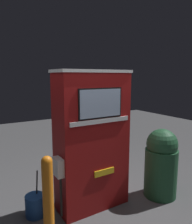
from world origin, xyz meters
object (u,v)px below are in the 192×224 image
at_px(gas_pump, 92,140).
at_px(trash_bin, 161,162).
at_px(squeegee_bucket, 35,205).
at_px(safety_bollard, 48,202).

bearing_deg(gas_pump, trash_bin, -17.43).
bearing_deg(squeegee_bucket, trash_bin, -15.76).
xyz_separation_m(gas_pump, safety_bollard, (-0.84, -0.48, -0.44)).
height_order(gas_pump, safety_bollard, gas_pump).
bearing_deg(squeegee_bucket, safety_bollard, -92.66).
height_order(gas_pump, squeegee_bucket, gas_pump).
bearing_deg(trash_bin, squeegee_bucket, 164.24).
xyz_separation_m(gas_pump, trash_bin, (1.09, -0.34, -0.45)).
distance_m(gas_pump, safety_bollard, 1.07).
relative_size(trash_bin, squeegee_bucket, 1.65).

